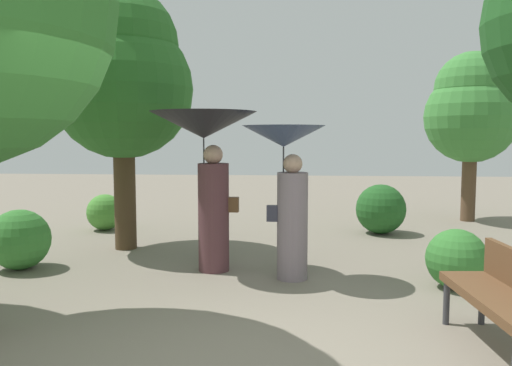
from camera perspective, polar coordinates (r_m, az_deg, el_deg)
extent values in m
cylinder|color=#563338|center=(6.87, -4.75, -3.84)|extent=(0.41, 0.41, 1.45)
sphere|color=tan|center=(6.79, -4.80, 3.17)|extent=(0.26, 0.26, 0.26)
cylinder|color=#333338|center=(6.81, -5.83, 1.49)|extent=(0.02, 0.02, 0.83)
cone|color=black|center=(6.80, -5.88, 6.47)|extent=(1.41, 1.41, 0.35)
cube|color=brown|center=(6.83, -2.53, -2.42)|extent=(0.14, 0.10, 0.20)
cylinder|color=gray|center=(6.47, 4.08, -4.81)|extent=(0.39, 0.39, 1.35)
sphere|color=tan|center=(6.38, 4.12, 2.15)|extent=(0.24, 0.24, 0.24)
cylinder|color=#333338|center=(6.39, 3.07, 0.52)|extent=(0.02, 0.02, 0.79)
cone|color=#38476B|center=(6.37, 3.10, 5.24)|extent=(1.04, 1.04, 0.27)
cube|color=#333342|center=(6.44, 1.83, -3.40)|extent=(0.14, 0.10, 0.20)
cylinder|color=#38383D|center=(5.35, 20.49, -12.31)|extent=(0.06, 0.06, 0.44)
cylinder|color=#38383D|center=(5.47, 23.91, -12.03)|extent=(0.06, 0.06, 0.44)
cube|color=brown|center=(4.75, 25.36, -11.68)|extent=(0.55, 1.53, 0.08)
cylinder|color=#4C3823|center=(8.39, -14.54, 4.38)|extent=(0.34, 0.34, 3.41)
sphere|color=#2D6B28|center=(8.42, -14.68, 10.19)|extent=(2.22, 2.22, 2.22)
sphere|color=#2D6B28|center=(8.51, -14.79, 14.76)|extent=(1.77, 1.77, 1.77)
cylinder|color=brown|center=(11.76, 22.76, 3.21)|extent=(0.30, 0.30, 2.95)
sphere|color=#428C3D|center=(11.77, 22.89, 6.81)|extent=(1.93, 1.93, 1.93)
sphere|color=#428C3D|center=(11.80, 22.99, 9.68)|extent=(1.55, 1.55, 1.55)
sphere|color=#235B23|center=(9.77, 13.75, -2.84)|extent=(0.92, 0.92, 0.92)
sphere|color=#4C9338|center=(10.29, -16.51, -3.14)|extent=(0.70, 0.70, 0.70)
sphere|color=#387F33|center=(6.55, 21.47, -7.90)|extent=(0.71, 0.71, 0.71)
sphere|color=#387F33|center=(7.67, -24.89, -5.74)|extent=(0.82, 0.82, 0.82)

